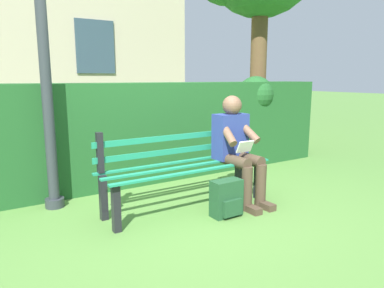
{
  "coord_description": "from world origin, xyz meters",
  "views": [
    {
      "loc": [
        1.98,
        3.17,
        1.4
      ],
      "look_at": [
        0.0,
        0.1,
        0.73
      ],
      "focal_mm": 33.56,
      "sensor_mm": 36.0,
      "label": 1
    }
  ],
  "objects": [
    {
      "name": "ground",
      "position": [
        0.0,
        0.0,
        0.0
      ],
      "size": [
        60.0,
        60.0,
        0.0
      ],
      "primitive_type": "plane",
      "color": "#517F38"
    },
    {
      "name": "park_bench",
      "position": [
        0.0,
        -0.07,
        0.44
      ],
      "size": [
        1.91,
        0.51,
        0.88
      ],
      "color": "black",
      "rests_on": "ground"
    },
    {
      "name": "person_seated",
      "position": [
        -0.6,
        0.1,
        0.65
      ],
      "size": [
        0.44,
        0.73,
        1.21
      ],
      "color": "navy",
      "rests_on": "ground"
    },
    {
      "name": "hedge_backdrop",
      "position": [
        -0.45,
        -1.31,
        0.7
      ],
      "size": [
        5.51,
        0.72,
        1.43
      ],
      "color": "#1E5123",
      "rests_on": "ground"
    },
    {
      "name": "backpack",
      "position": [
        -0.22,
        0.41,
        0.18
      ],
      "size": [
        0.32,
        0.24,
        0.38
      ],
      "color": "#1E4728",
      "rests_on": "ground"
    }
  ]
}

